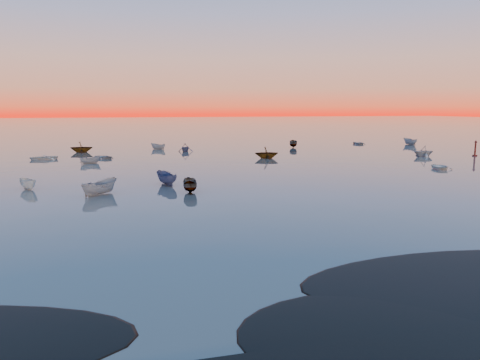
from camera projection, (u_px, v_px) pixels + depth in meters
name	position (u px, v px, depth m)	size (l,w,h in m)	color
ground	(181.00, 142.00, 117.86)	(600.00, 600.00, 0.00)	#675F56
moored_fleet	(223.00, 163.00, 73.01)	(124.00, 58.00, 1.20)	white
boat_near_center	(100.00, 195.00, 46.60)	(4.33, 1.83, 1.50)	gray
channel_marker	(475.00, 149.00, 83.41)	(0.83, 0.83, 2.96)	#3F0F0D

